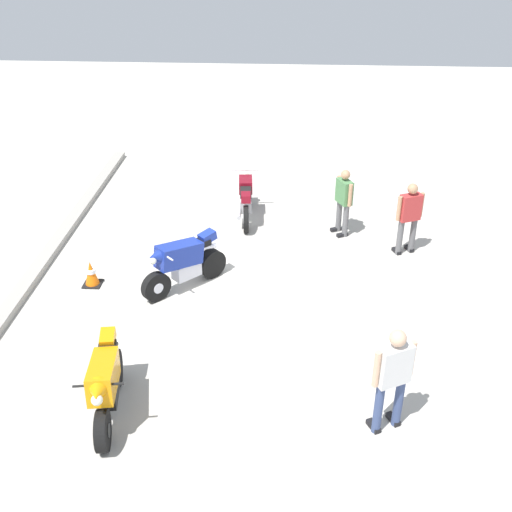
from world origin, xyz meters
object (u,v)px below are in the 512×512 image
motorcycle_orange_sportbike (106,383)px  person_in_red_shirt (409,215)px  motorcycle_blue_sportbike (183,262)px  person_in_white_shirt (393,374)px  person_in_green_shirt (344,199)px  traffic_cone (91,274)px  motorcycle_maroon_cruiser (246,199)px

motorcycle_orange_sportbike → person_in_red_shirt: person_in_red_shirt is taller
motorcycle_blue_sportbike → motorcycle_orange_sportbike: (-3.57, 0.56, 0.00)m
person_in_red_shirt → person_in_white_shirt: person_in_white_shirt is taller
motorcycle_blue_sportbike → person_in_green_shirt: 4.18m
motorcycle_blue_sportbike → traffic_cone: size_ratio=2.86×
motorcycle_orange_sportbike → traffic_cone: bearing=-168.3°
person_in_red_shirt → person_in_white_shirt: bearing=144.9°
motorcycle_maroon_cruiser → person_in_red_shirt: 3.97m
traffic_cone → motorcycle_blue_sportbike: bearing=-90.1°
motorcycle_maroon_cruiser → traffic_cone: (-3.25, 2.88, -0.26)m
motorcycle_blue_sportbike → person_in_red_shirt: bearing=155.4°
motorcycle_maroon_cruiser → person_in_white_shirt: size_ratio=1.19×
person_in_green_shirt → person_in_red_shirt: bearing=121.7°
motorcycle_blue_sportbike → person_in_white_shirt: size_ratio=0.86×
person_in_red_shirt → person_in_green_shirt: person_in_red_shirt is taller
motorcycle_maroon_cruiser → person_in_green_shirt: 2.42m
person_in_green_shirt → motorcycle_blue_sportbike: bearing=12.2°
motorcycle_blue_sportbike → person_in_green_shirt: person_in_green_shirt is taller
motorcycle_orange_sportbike → person_in_green_shirt: person_in_green_shirt is taller
person_in_green_shirt → traffic_cone: 5.81m
motorcycle_maroon_cruiser → traffic_cone: bearing=133.8°
motorcycle_blue_sportbike → motorcycle_maroon_cruiser: motorcycle_blue_sportbike is taller
motorcycle_blue_sportbike → motorcycle_orange_sportbike: 3.61m
person_in_white_shirt → traffic_cone: 6.59m
person_in_red_shirt → person_in_white_shirt: size_ratio=0.94×
person_in_white_shirt → person_in_green_shirt: bearing=-24.7°
motorcycle_orange_sportbike → person_in_white_shirt: size_ratio=1.11×
motorcycle_maroon_cruiser → person_in_green_shirt: person_in_green_shirt is taller
traffic_cone → person_in_white_shirt: bearing=-123.5°
motorcycle_blue_sportbike → motorcycle_orange_sportbike: size_ratio=0.78×
person_in_white_shirt → motorcycle_maroon_cruiser: bearing=-6.7°
person_in_red_shirt → person_in_green_shirt: (0.85, 1.34, -0.05)m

